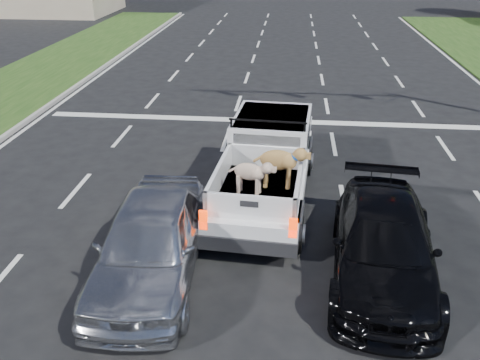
{
  "coord_description": "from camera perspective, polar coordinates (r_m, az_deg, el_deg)",
  "views": [
    {
      "loc": [
        0.25,
        -7.44,
        6.13
      ],
      "look_at": [
        -0.69,
        2.0,
        1.5
      ],
      "focal_mm": 38.0,
      "sensor_mm": 36.0,
      "label": 1
    }
  ],
  "objects": [
    {
      "name": "ground",
      "position": [
        9.64,
        2.96,
        -13.47
      ],
      "size": [
        160.0,
        160.0,
        0.0
      ],
      "primitive_type": "plane",
      "color": "black",
      "rests_on": "ground"
    },
    {
      "name": "road_markings",
      "position": [
        15.29,
        4.26,
        2.34
      ],
      "size": [
        17.75,
        60.0,
        0.01
      ],
      "color": "silver",
      "rests_on": "ground"
    },
    {
      "name": "pickup_truck",
      "position": [
        12.62,
        3.05,
        1.89
      ],
      "size": [
        2.45,
        5.74,
        2.1
      ],
      "rotation": [
        0.0,
        0.0,
        -0.07
      ],
      "color": "black",
      "rests_on": "ground"
    },
    {
      "name": "silver_sedan",
      "position": [
        9.96,
        -10.0,
        -6.81
      ],
      "size": [
        2.07,
        4.72,
        1.58
      ],
      "primitive_type": "imported",
      "rotation": [
        0.0,
        0.0,
        0.04
      ],
      "color": "#B8BAC0",
      "rests_on": "ground"
    },
    {
      "name": "black_coupe",
      "position": [
        10.29,
        15.79,
        -6.95
      ],
      "size": [
        2.43,
        4.98,
        1.4
      ],
      "primitive_type": "imported",
      "rotation": [
        0.0,
        0.0,
        -0.1
      ],
      "color": "black",
      "rests_on": "ground"
    }
  ]
}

